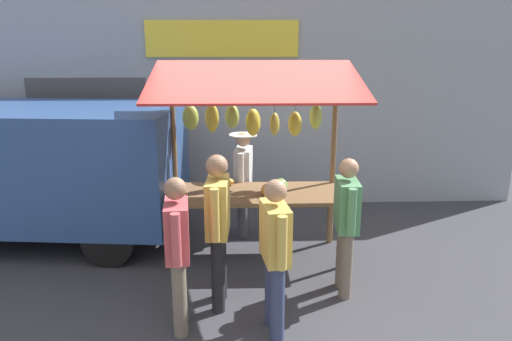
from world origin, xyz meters
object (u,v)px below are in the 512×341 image
at_px(vendor_with_sunhat, 243,176).
at_px(market_stall, 255,139).
at_px(shopper_with_ponytail, 346,218).
at_px(shopper_with_shopping_bag, 275,248).
at_px(parked_van, 8,161).
at_px(shopper_in_striped_shirt, 178,245).
at_px(shopper_in_grey_tee, 218,220).

bearing_deg(vendor_with_sunhat, market_stall, 19.45).
distance_m(shopper_with_ponytail, shopper_with_shopping_bag, 1.12).
bearing_deg(parked_van, market_stall, 173.67).
relative_size(vendor_with_sunhat, shopper_in_striped_shirt, 0.97).
relative_size(vendor_with_sunhat, shopper_in_grey_tee, 0.91).
xyz_separation_m(shopper_with_ponytail, parked_van, (4.38, -1.73, 0.23)).
bearing_deg(shopper_with_ponytail, vendor_with_sunhat, 35.39).
distance_m(shopper_with_ponytail, parked_van, 4.71).
bearing_deg(shopper_with_shopping_bag, vendor_with_sunhat, -1.56).
bearing_deg(shopper_with_shopping_bag, parked_van, 47.09).
xyz_separation_m(market_stall, shopper_with_shopping_bag, (-0.14, 1.78, -0.67)).
xyz_separation_m(shopper_in_striped_shirt, shopper_in_grey_tee, (-0.37, -0.43, 0.07)).
relative_size(shopper_in_striped_shirt, parked_van, 0.34).
xyz_separation_m(shopper_in_grey_tee, parked_van, (2.99, -1.96, 0.15)).
distance_m(shopper_in_striped_shirt, shopper_in_grey_tee, 0.57).
height_order(shopper_in_grey_tee, parked_van, parked_van).
bearing_deg(shopper_with_shopping_bag, shopper_in_grey_tee, 38.91).
distance_m(shopper_in_striped_shirt, shopper_with_shopping_bag, 0.93).
bearing_deg(shopper_in_grey_tee, market_stall, -15.77).
height_order(vendor_with_sunhat, shopper_with_ponytail, shopper_with_ponytail).
height_order(market_stall, parked_van, market_stall).
xyz_separation_m(shopper_with_ponytail, shopper_with_shopping_bag, (0.83, 0.75, -0.00)).
relative_size(vendor_with_sunhat, shopper_with_ponytail, 0.97).
distance_m(market_stall, shopper_in_striped_shirt, 1.98).
xyz_separation_m(vendor_with_sunhat, parked_van, (3.27, -0.01, 0.24)).
xyz_separation_m(shopper_with_ponytail, shopper_in_grey_tee, (1.39, 0.23, 0.08)).
bearing_deg(shopper_with_shopping_bag, shopper_with_ponytail, -56.07).
bearing_deg(shopper_in_grey_tee, parked_van, 59.47).
relative_size(market_stall, shopper_in_grey_tee, 1.50).
relative_size(market_stall, shopper_with_ponytail, 1.60).
height_order(market_stall, shopper_with_shopping_bag, market_stall).
height_order(shopper_with_shopping_bag, shopper_in_grey_tee, shopper_in_grey_tee).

